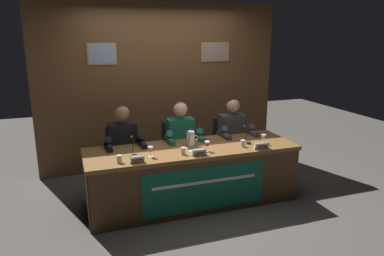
{
  "coord_description": "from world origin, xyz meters",
  "views": [
    {
      "loc": [
        -1.43,
        -4.08,
        2.12
      ],
      "look_at": [
        0.0,
        0.0,
        0.99
      ],
      "focal_mm": 33.73,
      "sensor_mm": 36.0,
      "label": 1
    }
  ],
  "objects_px": {
    "nameplate_center": "(199,152)",
    "microphone_right": "(247,138)",
    "panelist_center": "(182,140)",
    "juice_glass_center": "(207,144)",
    "conference_table": "(195,168)",
    "water_cup_left": "(119,159)",
    "nameplate_right": "(261,146)",
    "microphone_center": "(189,143)",
    "juice_glass_right": "(264,137)",
    "water_cup_right": "(243,144)",
    "chair_center": "(178,154)",
    "microphone_left": "(134,149)",
    "chair_left": "(123,161)",
    "nameplate_left": "(137,159)",
    "panelist_left": "(124,145)",
    "water_cup_center": "(183,151)",
    "juice_glass_left": "(150,150)",
    "water_pitcher_central": "(191,139)",
    "document_stack_center": "(199,151)",
    "panelist_right": "(234,135)",
    "chair_right": "(228,149)"
  },
  "relations": [
    {
      "from": "nameplate_center",
      "to": "microphone_right",
      "type": "height_order",
      "value": "microphone_right"
    },
    {
      "from": "panelist_center",
      "to": "juice_glass_center",
      "type": "relative_size",
      "value": 9.96
    },
    {
      "from": "conference_table",
      "to": "water_cup_left",
      "type": "distance_m",
      "value": 0.99
    },
    {
      "from": "nameplate_right",
      "to": "microphone_center",
      "type": "bearing_deg",
      "value": 160.32
    },
    {
      "from": "juice_glass_right",
      "to": "water_cup_right",
      "type": "distance_m",
      "value": 0.31
    },
    {
      "from": "nameplate_center",
      "to": "chair_center",
      "type": "bearing_deg",
      "value": 88.47
    },
    {
      "from": "juice_glass_center",
      "to": "juice_glass_right",
      "type": "relative_size",
      "value": 1.0
    },
    {
      "from": "microphone_left",
      "to": "microphone_right",
      "type": "distance_m",
      "value": 1.49
    },
    {
      "from": "nameplate_center",
      "to": "chair_left",
      "type": "bearing_deg",
      "value": 129.04
    },
    {
      "from": "microphone_left",
      "to": "chair_center",
      "type": "bearing_deg",
      "value": 42.15
    },
    {
      "from": "nameplate_left",
      "to": "water_cup_right",
      "type": "relative_size",
      "value": 1.86
    },
    {
      "from": "chair_left",
      "to": "panelist_left",
      "type": "height_order",
      "value": "panelist_left"
    },
    {
      "from": "water_cup_left",
      "to": "water_cup_center",
      "type": "relative_size",
      "value": 1.0
    },
    {
      "from": "water_cup_right",
      "to": "microphone_right",
      "type": "height_order",
      "value": "microphone_right"
    },
    {
      "from": "panelist_left",
      "to": "juice_glass_right",
      "type": "bearing_deg",
      "value": -18.69
    },
    {
      "from": "conference_table",
      "to": "juice_glass_left",
      "type": "xyz_separation_m",
      "value": [
        -0.57,
        -0.08,
        0.32
      ]
    },
    {
      "from": "conference_table",
      "to": "nameplate_right",
      "type": "bearing_deg",
      "value": -16.41
    },
    {
      "from": "juice_glass_center",
      "to": "microphone_center",
      "type": "relative_size",
      "value": 0.57
    },
    {
      "from": "nameplate_left",
      "to": "water_cup_center",
      "type": "bearing_deg",
      "value": 10.05
    },
    {
      "from": "panelist_left",
      "to": "juice_glass_center",
      "type": "bearing_deg",
      "value": -34.22
    },
    {
      "from": "water_cup_left",
      "to": "microphone_left",
      "type": "distance_m",
      "value": 0.28
    },
    {
      "from": "nameplate_center",
      "to": "juice_glass_center",
      "type": "height_order",
      "value": "juice_glass_center"
    },
    {
      "from": "chair_left",
      "to": "nameplate_left",
      "type": "bearing_deg",
      "value": -88.43
    },
    {
      "from": "nameplate_left",
      "to": "microphone_center",
      "type": "xyz_separation_m",
      "value": [
        0.71,
        0.29,
        0.03
      ]
    },
    {
      "from": "water_cup_left",
      "to": "nameplate_right",
      "type": "bearing_deg",
      "value": -2.63
    },
    {
      "from": "chair_left",
      "to": "chair_center",
      "type": "xyz_separation_m",
      "value": [
        0.78,
        0.0,
        0.0
      ]
    },
    {
      "from": "microphone_right",
      "to": "nameplate_center",
      "type": "bearing_deg",
      "value": -161.51
    },
    {
      "from": "chair_left",
      "to": "water_pitcher_central",
      "type": "xyz_separation_m",
      "value": [
        0.79,
        -0.55,
        0.39
      ]
    },
    {
      "from": "chair_left",
      "to": "panelist_center",
      "type": "relative_size",
      "value": 0.73
    },
    {
      "from": "juice_glass_center",
      "to": "microphone_right",
      "type": "xyz_separation_m",
      "value": [
        0.62,
        0.14,
        -0.01
      ]
    },
    {
      "from": "nameplate_center",
      "to": "water_cup_left",
      "type": "bearing_deg",
      "value": 176.05
    },
    {
      "from": "water_pitcher_central",
      "to": "document_stack_center",
      "type": "height_order",
      "value": "water_pitcher_central"
    },
    {
      "from": "water_cup_left",
      "to": "juice_glass_center",
      "type": "xyz_separation_m",
      "value": [
        1.07,
        0.06,
        0.05
      ]
    },
    {
      "from": "chair_left",
      "to": "water_cup_left",
      "type": "relative_size",
      "value": 10.67
    },
    {
      "from": "conference_table",
      "to": "nameplate_left",
      "type": "xyz_separation_m",
      "value": [
        -0.76,
        -0.22,
        0.28
      ]
    },
    {
      "from": "document_stack_center",
      "to": "water_cup_left",
      "type": "bearing_deg",
      "value": -175.75
    },
    {
      "from": "panelist_right",
      "to": "juice_glass_right",
      "type": "height_order",
      "value": "panelist_right"
    },
    {
      "from": "juice_glass_left",
      "to": "juice_glass_right",
      "type": "relative_size",
      "value": 1.0
    },
    {
      "from": "juice_glass_center",
      "to": "microphone_center",
      "type": "bearing_deg",
      "value": 135.98
    },
    {
      "from": "microphone_right",
      "to": "water_cup_left",
      "type": "bearing_deg",
      "value": -173.48
    },
    {
      "from": "nameplate_right",
      "to": "water_cup_right",
      "type": "xyz_separation_m",
      "value": [
        -0.18,
        0.15,
        -0.0
      ]
    },
    {
      "from": "water_cup_left",
      "to": "chair_right",
      "type": "height_order",
      "value": "chair_right"
    },
    {
      "from": "microphone_center",
      "to": "juice_glass_right",
      "type": "xyz_separation_m",
      "value": [
        0.97,
        -0.13,
        0.01
      ]
    },
    {
      "from": "water_cup_left",
      "to": "microphone_center",
      "type": "bearing_deg",
      "value": 13.88
    },
    {
      "from": "juice_glass_right",
      "to": "water_cup_center",
      "type": "bearing_deg",
      "value": -176.76
    },
    {
      "from": "nameplate_left",
      "to": "microphone_left",
      "type": "height_order",
      "value": "microphone_left"
    },
    {
      "from": "water_cup_center",
      "to": "juice_glass_right",
      "type": "height_order",
      "value": "juice_glass_right"
    },
    {
      "from": "chair_left",
      "to": "document_stack_center",
      "type": "height_order",
      "value": "chair_left"
    },
    {
      "from": "chair_left",
      "to": "water_pitcher_central",
      "type": "bearing_deg",
      "value": -34.81
    },
    {
      "from": "panelist_left",
      "to": "juice_glass_center",
      "type": "xyz_separation_m",
      "value": [
        0.91,
        -0.62,
        0.1
      ]
    }
  ]
}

